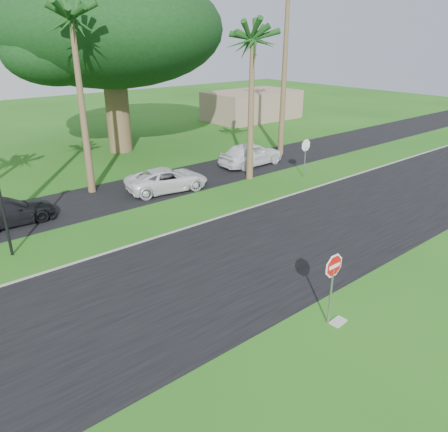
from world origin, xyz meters
TOP-DOWN VIEW (x-y plane):
  - ground at (0.00, 0.00)m, footprint 120.00×120.00m
  - road at (0.00, 2.00)m, footprint 120.00×8.00m
  - parking_strip at (0.00, 12.50)m, footprint 120.00×5.00m
  - curb at (0.00, 6.05)m, footprint 120.00×0.12m
  - stop_sign_near at (0.50, -3.00)m, footprint 1.05×0.07m
  - stop_sign_far at (12.00, 8.00)m, footprint 1.05×0.07m
  - palm_center at (0.00, 14.00)m, footprint 5.00×5.00m
  - palm_right_near at (9.00, 10.00)m, footprint 5.00×5.00m
  - canopy_tree at (6.00, 22.00)m, footprint 16.50×16.50m
  - streetlight_right at (-6.00, 8.50)m, footprint 0.45×0.25m
  - building_far at (24.00, 26.00)m, footprint 10.00×6.00m
  - car_dark at (-5.27, 11.97)m, footprint 4.68×2.03m
  - car_minivan at (3.58, 11.32)m, footprint 5.18×3.03m
  - car_pickup at (11.11, 12.16)m, footprint 4.87×1.97m
  - utility_slab at (0.79, -3.20)m, footprint 0.58×0.39m

SIDE VIEW (x-z plane):
  - ground at x=0.00m, z-range 0.00..0.00m
  - road at x=0.00m, z-range 0.00..0.02m
  - parking_strip at x=0.00m, z-range 0.00..0.02m
  - curb at x=0.00m, z-range 0.00..0.06m
  - utility_slab at x=0.79m, z-range 0.00..0.06m
  - car_dark at x=-5.27m, z-range 0.00..1.34m
  - car_minivan at x=3.58m, z-range 0.00..1.35m
  - car_pickup at x=11.11m, z-range 0.00..1.66m
  - building_far at x=24.00m, z-range 0.00..3.00m
  - stop_sign_near at x=0.50m, z-range 0.46..3.09m
  - stop_sign_far at x=12.00m, z-range 0.46..3.09m
  - streetlight_right at x=-6.00m, z-range 0.33..4.97m
  - palm_right_near at x=9.00m, z-range 3.44..12.94m
  - canopy_tree at x=6.00m, z-range 2.39..15.51m
  - palm_center at x=0.00m, z-range 3.91..14.41m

